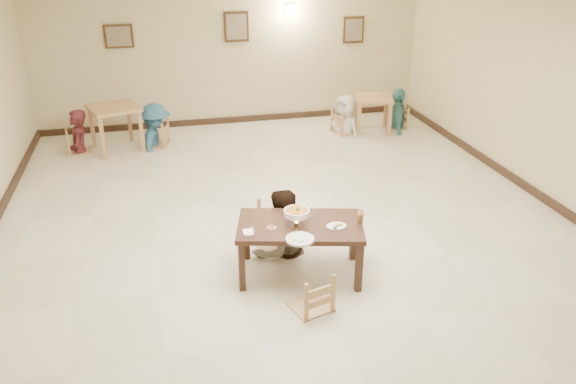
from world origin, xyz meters
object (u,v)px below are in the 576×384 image
object	(u,v)px
main_table	(300,230)
chair_far	(276,209)
chair_near	(311,273)
bg_diner_d	(399,89)
bg_chair_ll	(77,130)
bg_chair_rr	(398,107)
bg_table_right	(373,103)
bg_chair_lr	(155,122)
bg_diner_a	(74,110)
curry_warmer	(297,213)
bg_diner_c	(346,95)
drink_glass	(360,217)
bg_diner_b	(153,104)
bg_table_left	(115,114)
bg_chair_rl	(346,110)
main_diner	(280,191)

from	to	relation	value
main_table	chair_far	distance (m)	0.73
chair_near	bg_diner_d	size ratio (longest dim) A/B	0.52
bg_chair_ll	bg_chair_rr	size ratio (longest dim) A/B	0.96
bg_table_right	bg_diner_d	world-z (taller)	bg_diner_d
bg_chair_lr	chair_far	bearing A→B (deg)	36.90
bg_diner_a	bg_diner_d	bearing A→B (deg)	88.91
bg_table_right	bg_chair_lr	bearing A→B (deg)	177.87
curry_warmer	bg_diner_c	size ratio (longest dim) A/B	0.21
drink_glass	bg_chair_ll	xyz separation A→B (m)	(-3.63, 5.04, -0.31)
curry_warmer	bg_diner_b	world-z (taller)	bg_diner_b
curry_warmer	bg_chair_ll	bearing A→B (deg)	120.46
chair_near	bg_chair_rr	distance (m)	6.53
curry_warmer	bg_diner_a	size ratio (longest dim) A/B	0.20
curry_warmer	bg_diner_d	size ratio (longest dim) A/B	0.20
bg_diner_b	bg_table_left	bearing A→B (deg)	106.18
chair_far	curry_warmer	bearing A→B (deg)	-73.29
main_table	bg_chair_ll	bearing A→B (deg)	134.96
bg_diner_a	bg_diner_b	bearing A→B (deg)	91.64
bg_table_left	bg_chair_lr	distance (m)	0.74
chair_near	bg_chair_lr	size ratio (longest dim) A/B	0.95
drink_glass	bg_chair_ll	world-z (taller)	bg_chair_ll
bg_diner_a	curry_warmer	bearing A→B (deg)	29.66
bg_diner_d	chair_near	bearing A→B (deg)	164.03
bg_table_left	bg_chair_lr	size ratio (longest dim) A/B	1.15
bg_table_right	bg_chair_ll	xyz separation A→B (m)	(-5.74, 0.10, -0.16)
main_table	bg_diner_a	distance (m)	5.74
bg_table_right	bg_diner_c	xyz separation A→B (m)	(-0.57, 0.05, 0.19)
bg_chair_ll	bg_diner_d	world-z (taller)	bg_diner_d
drink_glass	bg_chair_lr	size ratio (longest dim) A/B	0.16
chair_near	bg_diner_a	xyz separation A→B (m)	(-2.89, 5.59, 0.38)
bg_chair_rl	bg_chair_rr	size ratio (longest dim) A/B	1.03
main_table	drink_glass	bearing A→B (deg)	3.98
bg_chair_ll	bg_diner_b	bearing A→B (deg)	-96.95
bg_diner_d	bg_chair_rr	bearing A→B (deg)	-164.39
bg_diner_a	main_table	bearing A→B (deg)	30.12
bg_chair_lr	bg_diner_c	xyz separation A→B (m)	(3.77, -0.11, 0.32)
main_diner	bg_diner_d	xyz separation A→B (m)	(3.46, 4.29, 0.01)
chair_far	main_diner	size ratio (longest dim) A/B	0.65
drink_glass	bg_diner_c	bearing A→B (deg)	72.93
bg_table_left	bg_diner_d	world-z (taller)	bg_diner_d
bg_chair_ll	bg_chair_lr	world-z (taller)	bg_chair_lr
bg_chair_rr	bg_chair_lr	bearing A→B (deg)	-76.80
bg_diner_d	bg_chair_lr	bearing A→B (deg)	104.54
drink_glass	bg_diner_c	world-z (taller)	bg_diner_c
chair_far	bg_diner_c	world-z (taller)	bg_diner_c
main_diner	bg_chair_rr	distance (m)	5.52
bg_chair_rr	bg_table_right	bearing A→B (deg)	-68.71
bg_chair_rl	bg_chair_rr	world-z (taller)	bg_chair_rl
main_diner	bg_chair_rr	world-z (taller)	main_diner
drink_glass	bg_table_right	world-z (taller)	drink_glass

